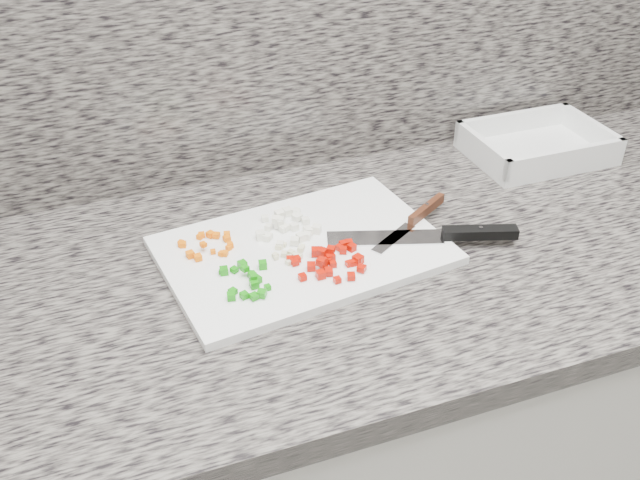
{
  "coord_description": "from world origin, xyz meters",
  "views": [
    {
      "loc": [
        -0.36,
        0.62,
        1.52
      ],
      "look_at": [
        -0.06,
        1.44,
        0.93
      ],
      "focal_mm": 40.0,
      "sensor_mm": 36.0,
      "label": 1
    }
  ],
  "objects": [
    {
      "name": "cabinet",
      "position": [
        0.0,
        1.44,
        0.43
      ],
      "size": [
        3.92,
        0.62,
        0.86
      ],
      "primitive_type": "cube",
      "color": "silver",
      "rests_on": "ground"
    },
    {
      "name": "countertop",
      "position": [
        0.0,
        1.44,
        0.88
      ],
      "size": [
        3.96,
        0.64,
        0.04
      ],
      "primitive_type": "cube",
      "color": "#66615A",
      "rests_on": "cabinet"
    },
    {
      "name": "backsplash",
      "position": [
        0.0,
        1.74,
        1.2
      ],
      "size": [
        3.92,
        0.02,
        0.6
      ],
      "primitive_type": "cube",
      "color": "#66615A",
      "rests_on": "countertop"
    },
    {
      "name": "cutting_board",
      "position": [
        -0.08,
        1.46,
        0.91
      ],
      "size": [
        0.45,
        0.33,
        0.01
      ],
      "primitive_type": "cube",
      "rotation": [
        0.0,
        0.0,
        0.13
      ],
      "color": "white",
      "rests_on": "countertop"
    },
    {
      "name": "carrot_pile",
      "position": [
        -0.22,
        1.51,
        0.92
      ],
      "size": [
        0.08,
        0.07,
        0.01
      ],
      "color": "orange",
      "rests_on": "cutting_board"
    },
    {
      "name": "onion_pile",
      "position": [
        -0.09,
        1.52,
        0.92
      ],
      "size": [
        0.1,
        0.1,
        0.02
      ],
      "color": "white",
      "rests_on": "cutting_board"
    },
    {
      "name": "green_pepper_pile",
      "position": [
        -0.19,
        1.4,
        0.92
      ],
      "size": [
        0.07,
        0.09,
        0.02
      ],
      "color": "#14880C",
      "rests_on": "cutting_board"
    },
    {
      "name": "red_pepper_pile",
      "position": [
        -0.06,
        1.41,
        0.92
      ],
      "size": [
        0.11,
        0.09,
        0.02
      ],
      "color": "#B70F02",
      "rests_on": "cutting_board"
    },
    {
      "name": "garlic_pile",
      "position": [
        -0.11,
        1.45,
        0.92
      ],
      "size": [
        0.06,
        0.06,
        0.01
      ],
      "color": "beige",
      "rests_on": "cutting_board"
    },
    {
      "name": "chef_knife",
      "position": [
        0.13,
        1.41,
        0.92
      ],
      "size": [
        0.29,
        0.12,
        0.02
      ],
      "rotation": [
        0.0,
        0.0,
        -0.31
      ],
      "color": "silver",
      "rests_on": "cutting_board"
    },
    {
      "name": "paring_knife",
      "position": [
        0.11,
        1.47,
        0.92
      ],
      "size": [
        0.17,
        0.11,
        0.02
      ],
      "rotation": [
        0.0,
        0.0,
        0.55
      ],
      "color": "silver",
      "rests_on": "cutting_board"
    },
    {
      "name": "tray",
      "position": [
        0.44,
        1.62,
        0.92
      ],
      "size": [
        0.25,
        0.18,
        0.05
      ],
      "rotation": [
        0.0,
        0.0,
        0.0
      ],
      "color": "white",
      "rests_on": "countertop"
    }
  ]
}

